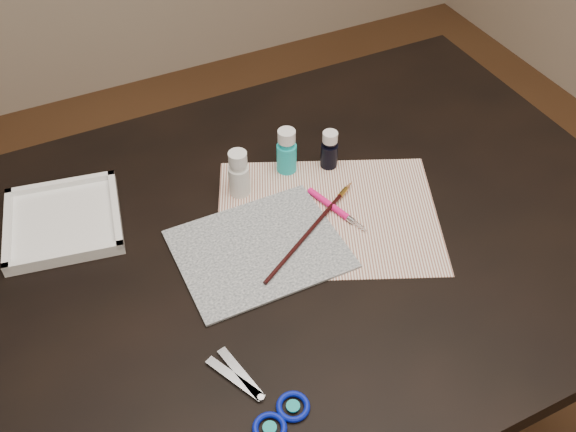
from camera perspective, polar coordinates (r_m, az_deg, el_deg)
name	(u,v)px	position (r m, az deg, el deg)	size (l,w,h in m)	color
table	(288,354)	(1.42, 0.00, -12.21)	(1.30, 0.90, 0.75)	black
paper	(328,215)	(1.16, 3.54, 0.06)	(0.39, 0.30, 0.00)	white
canvas	(259,249)	(1.10, -2.58, -2.93)	(0.28, 0.22, 0.00)	black
paint_bottle_white	(239,173)	(1.17, -4.40, 3.80)	(0.04, 0.04, 0.09)	silver
paint_bottle_cyan	(287,151)	(1.22, -0.13, 5.81)	(0.04, 0.04, 0.09)	#1BB8BE
paint_bottle_navy	(329,150)	(1.23, 3.70, 5.91)	(0.03, 0.03, 0.08)	black
paintbrush	(312,228)	(1.12, 2.16, -1.09)	(0.29, 0.01, 0.01)	black
craft_knife	(338,210)	(1.16, 4.46, 0.50)	(0.15, 0.01, 0.01)	#FA1479
scissors	(249,393)	(0.93, -3.44, -15.47)	(0.18, 0.09, 0.01)	silver
palette_tray	(63,220)	(1.20, -19.36, -0.36)	(0.20, 0.20, 0.02)	white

